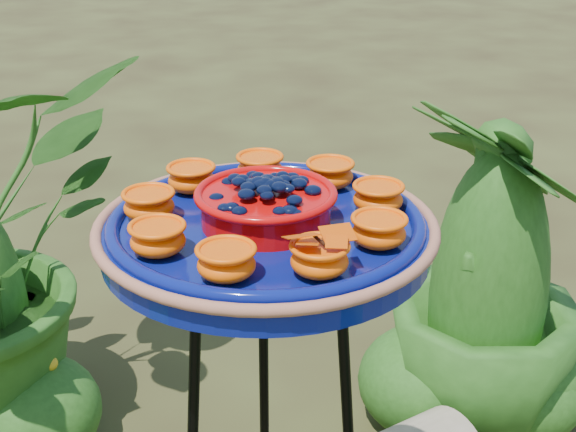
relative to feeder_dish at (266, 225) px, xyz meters
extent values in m
torus|color=black|center=(0.00, 0.00, -0.05)|extent=(0.27, 0.27, 0.02)
cylinder|color=navy|center=(0.00, 0.00, -0.02)|extent=(0.48, 0.48, 0.04)
torus|color=#AD6E4E|center=(0.00, 0.00, 0.00)|extent=(0.47, 0.47, 0.02)
torus|color=navy|center=(0.00, 0.00, 0.00)|extent=(0.43, 0.43, 0.02)
cylinder|color=#BD0707|center=(0.00, 0.00, 0.02)|extent=(0.19, 0.19, 0.04)
torus|color=#BD0707|center=(0.00, 0.00, 0.05)|extent=(0.19, 0.19, 0.01)
ellipsoid|color=black|center=(0.00, 0.00, 0.05)|extent=(0.16, 0.16, 0.03)
ellipsoid|color=#FF4E02|center=(0.16, 0.02, 0.02)|extent=(0.07, 0.07, 0.03)
cylinder|color=orange|center=(0.16, 0.02, 0.04)|extent=(0.06, 0.06, 0.01)
ellipsoid|color=#FF4E02|center=(0.11, 0.12, 0.02)|extent=(0.07, 0.07, 0.03)
cylinder|color=orange|center=(0.11, 0.12, 0.04)|extent=(0.06, 0.06, 0.01)
ellipsoid|color=#FF4E02|center=(0.01, 0.16, 0.02)|extent=(0.07, 0.07, 0.03)
cylinder|color=orange|center=(0.01, 0.16, 0.04)|extent=(0.06, 0.06, 0.01)
ellipsoid|color=#FF4E02|center=(-0.09, 0.13, 0.02)|extent=(0.07, 0.07, 0.03)
cylinder|color=orange|center=(-0.09, 0.13, 0.04)|extent=(0.06, 0.06, 0.01)
ellipsoid|color=#FF4E02|center=(-0.16, 0.04, 0.02)|extent=(0.07, 0.07, 0.03)
cylinder|color=orange|center=(-0.16, 0.04, 0.04)|extent=(0.06, 0.06, 0.01)
ellipsoid|color=#FF4E02|center=(-0.14, -0.07, 0.02)|extent=(0.07, 0.07, 0.03)
cylinder|color=orange|center=(-0.14, -0.07, 0.04)|extent=(0.06, 0.06, 0.01)
ellipsoid|color=#FF4E02|center=(-0.07, -0.15, 0.02)|extent=(0.07, 0.07, 0.03)
cylinder|color=orange|center=(-0.07, -0.15, 0.04)|extent=(0.06, 0.06, 0.01)
ellipsoid|color=#FF4E02|center=(0.04, -0.15, 0.02)|extent=(0.07, 0.07, 0.03)
cylinder|color=orange|center=(0.04, -0.15, 0.04)|extent=(0.06, 0.06, 0.01)
ellipsoid|color=#FF4E02|center=(0.13, -0.09, 0.02)|extent=(0.07, 0.07, 0.03)
cylinder|color=orange|center=(0.13, -0.09, 0.04)|extent=(0.06, 0.06, 0.01)
cylinder|color=black|center=(0.04, -0.15, 0.05)|extent=(0.01, 0.03, 0.00)
cube|color=#E36304|center=(0.02, -0.15, 0.05)|extent=(0.04, 0.03, 0.01)
cube|color=#E36304|center=(0.07, -0.15, 0.05)|extent=(0.04, 0.03, 0.01)
imported|color=#204C14|center=(0.63, 0.66, -0.48)|extent=(0.64, 0.64, 0.89)
camera|label=1|loc=(-0.12, -0.98, 0.46)|focal=50.00mm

